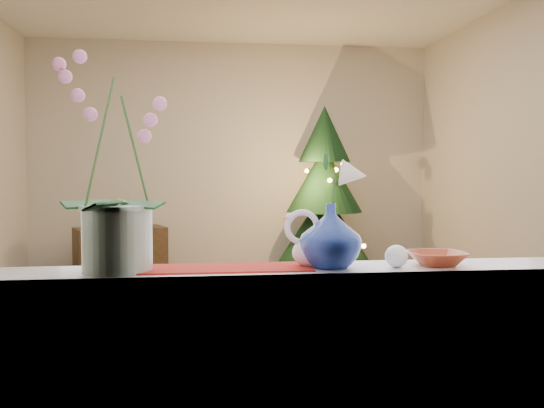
% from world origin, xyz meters
% --- Properties ---
extents(ground, '(5.00, 5.00, 0.00)m').
position_xyz_m(ground, '(0.00, 0.00, 0.00)').
color(ground, '#342315').
rests_on(ground, ground).
extents(wall_back, '(4.50, 0.10, 2.70)m').
position_xyz_m(wall_back, '(0.00, 2.50, 1.35)').
color(wall_back, beige).
rests_on(wall_back, ground).
extents(wall_front, '(4.50, 0.10, 2.70)m').
position_xyz_m(wall_front, '(0.00, -2.50, 1.35)').
color(wall_front, beige).
rests_on(wall_front, ground).
extents(wall_right, '(0.10, 5.00, 2.70)m').
position_xyz_m(wall_right, '(2.25, 0.00, 1.35)').
color(wall_right, beige).
rests_on(wall_right, ground).
extents(windowsill, '(2.20, 0.26, 0.04)m').
position_xyz_m(windowsill, '(0.00, -2.37, 0.90)').
color(windowsill, white).
rests_on(windowsill, window_apron).
extents(window_frame, '(2.22, 0.06, 1.60)m').
position_xyz_m(window_frame, '(0.00, -2.47, 1.70)').
color(window_frame, white).
rests_on(window_frame, windowsill).
extents(runner, '(0.70, 0.20, 0.01)m').
position_xyz_m(runner, '(-0.38, -2.37, 0.92)').
color(runner, maroon).
rests_on(runner, windowsill).
extents(orchid_pot, '(0.27, 0.27, 0.72)m').
position_xyz_m(orchid_pot, '(-0.67, -2.38, 1.28)').
color(orchid_pot, beige).
rests_on(orchid_pot, windowsill).
extents(swan, '(0.23, 0.12, 0.19)m').
position_xyz_m(swan, '(-0.01, -2.36, 1.01)').
color(swan, silver).
rests_on(swan, windowsill).
extents(blue_vase, '(0.29, 0.29, 0.25)m').
position_xyz_m(blue_vase, '(0.04, -2.39, 1.05)').
color(blue_vase, navy).
rests_on(blue_vase, windowsill).
extents(lily, '(0.14, 0.08, 0.19)m').
position_xyz_m(lily, '(0.04, -2.39, 1.27)').
color(lily, silver).
rests_on(lily, blue_vase).
extents(paperweight, '(0.10, 0.10, 0.08)m').
position_xyz_m(paperweight, '(0.26, -2.42, 0.96)').
color(paperweight, white).
rests_on(paperweight, windowsill).
extents(amber_dish, '(0.17, 0.17, 0.04)m').
position_xyz_m(amber_dish, '(0.42, -2.38, 0.94)').
color(amber_dish, '#A43E22').
rests_on(amber_dish, windowsill).
extents(xmas_tree, '(1.07, 1.07, 1.95)m').
position_xyz_m(xmas_tree, '(0.94, 1.95, 0.98)').
color(xmas_tree, '#12331C').
rests_on(xmas_tree, ground).
extents(side_table, '(0.99, 0.72, 0.67)m').
position_xyz_m(side_table, '(-1.20, 2.02, 0.34)').
color(side_table, black).
rests_on(side_table, ground).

